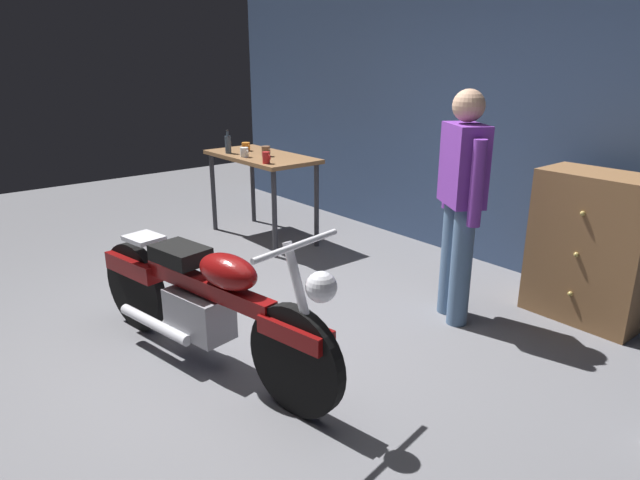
# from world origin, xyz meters

# --- Properties ---
(ground_plane) EXTENTS (12.00, 12.00, 0.00)m
(ground_plane) POSITION_xyz_m (0.00, 0.00, 0.00)
(ground_plane) COLOR slate
(back_wall) EXTENTS (8.00, 0.12, 3.10)m
(back_wall) POSITION_xyz_m (0.00, 2.80, 1.55)
(back_wall) COLOR #384C70
(back_wall) RESTS_ON ground_plane
(workbench) EXTENTS (1.30, 0.64, 0.90)m
(workbench) POSITION_xyz_m (-1.98, 1.53, 0.79)
(workbench) COLOR brown
(workbench) RESTS_ON ground_plane
(motorcycle) EXTENTS (2.17, 0.73, 1.00)m
(motorcycle) POSITION_xyz_m (-0.02, -0.21, 0.45)
(motorcycle) COLOR black
(motorcycle) RESTS_ON ground_plane
(person_standing) EXTENTS (0.50, 0.39, 1.67)m
(person_standing) POSITION_xyz_m (0.54, 1.54, 0.93)
(person_standing) COLOR slate
(person_standing) RESTS_ON ground_plane
(wooden_dresser) EXTENTS (0.80, 0.47, 1.10)m
(wooden_dresser) POSITION_xyz_m (1.15, 2.30, 0.55)
(wooden_dresser) COLOR brown
(wooden_dresser) RESTS_ON ground_plane
(mug_white_ceramic) EXTENTS (0.12, 0.08, 0.10)m
(mug_white_ceramic) POSITION_xyz_m (-1.97, 1.33, 0.95)
(mug_white_ceramic) COLOR white
(mug_white_ceramic) RESTS_ON workbench
(mug_brown_stoneware) EXTENTS (0.12, 0.09, 0.10)m
(mug_brown_stoneware) POSITION_xyz_m (-1.87, 1.52, 0.95)
(mug_brown_stoneware) COLOR brown
(mug_brown_stoneware) RESTS_ON workbench
(mug_orange_travel) EXTENTS (0.12, 0.09, 0.09)m
(mug_orange_travel) POSITION_xyz_m (-2.29, 1.55, 0.94)
(mug_orange_travel) COLOR orange
(mug_orange_travel) RESTS_ON workbench
(mug_red_diner) EXTENTS (0.11, 0.07, 0.11)m
(mug_red_diner) POSITION_xyz_m (-1.54, 1.30, 0.96)
(mug_red_diner) COLOR red
(mug_red_diner) RESTS_ON workbench
(bottle) EXTENTS (0.06, 0.06, 0.24)m
(bottle) POSITION_xyz_m (-2.27, 1.32, 1.00)
(bottle) COLOR #3F4C59
(bottle) RESTS_ON workbench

